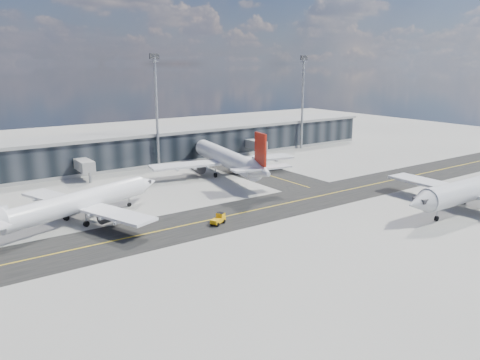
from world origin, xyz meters
The scene contains 8 objects.
ground centered at (0.00, 0.00, 0.00)m, with size 300.00×300.00×0.00m, color gray.
taxiway_lanes centered at (3.91, 10.74, 0.01)m, with size 180.00×63.00×0.03m.
terminal_concourse centered at (0.04, 54.93, 4.09)m, with size 152.00×19.80×8.80m.
floodlight_masts centered at (0.00, 48.00, 15.61)m, with size 102.50×0.70×28.90m.
airliner_af centered at (-30.59, 15.51, 3.59)m, with size 35.57×30.73×10.86m.
airliner_redtail centered at (9.41, 29.78, 4.22)m, with size 36.86×43.00×12.77m.
baggage_tug centered at (-11.14, 1.37, 0.91)m, with size 3.19×2.43×1.81m.
service_van centered at (18.21, 29.72, 0.82)m, with size 2.73×5.91×1.64m, color silver.
Camera 1 is at (-51.35, -62.24, 26.38)m, focal length 35.00 mm.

